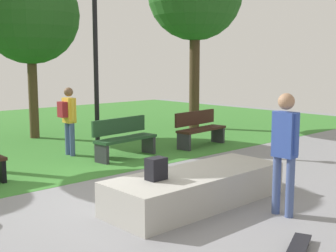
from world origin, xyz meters
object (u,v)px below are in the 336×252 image
(park_bench_far_left, at_px, (124,137))
(pedestrian_with_backpack, at_px, (68,115))
(skateboard_by_ledge, at_px, (298,247))
(concrete_ledge, at_px, (197,188))
(skater_performing_trick, at_px, (285,144))
(park_bench_far_right, at_px, (200,128))
(backpack_on_ledge, at_px, (156,169))
(lamp_post, at_px, (95,46))
(tree_young_birch, at_px, (30,15))

(park_bench_far_left, bearing_deg, pedestrian_with_backpack, 126.98)
(skateboard_by_ledge, bearing_deg, concrete_ledge, 77.71)
(skater_performing_trick, relative_size, park_bench_far_right, 1.07)
(backpack_on_ledge, xyz_separation_m, lamp_post, (2.31, 4.93, 1.92))
(backpack_on_ledge, bearing_deg, tree_young_birch, -104.47)
(concrete_ledge, xyz_separation_m, park_bench_far_left, (1.25, 3.50, 0.22))
(backpack_on_ledge, height_order, park_bench_far_left, park_bench_far_left)
(park_bench_far_right, relative_size, lamp_post, 0.38)
(skater_performing_trick, distance_m, pedestrian_with_backpack, 5.77)
(concrete_ledge, bearing_deg, lamp_post, 72.98)
(concrete_ledge, relative_size, pedestrian_with_backpack, 1.88)
(lamp_post, xyz_separation_m, pedestrian_with_backpack, (-1.08, -0.42, -1.64))
(park_bench_far_left, bearing_deg, backpack_on_ledge, -120.66)
(park_bench_far_right, height_order, pedestrian_with_backpack, pedestrian_with_backpack)
(backpack_on_ledge, xyz_separation_m, pedestrian_with_backpack, (1.23, 4.50, 0.28))
(skater_performing_trick, relative_size, pedestrian_with_backpack, 1.09)
(concrete_ledge, bearing_deg, park_bench_far_right, 42.74)
(skateboard_by_ledge, distance_m, tree_young_birch, 10.21)
(concrete_ledge, relative_size, lamp_post, 0.70)
(skater_performing_trick, distance_m, tree_young_birch, 9.02)
(lamp_post, bearing_deg, concrete_ledge, -107.02)
(skateboard_by_ledge, distance_m, park_bench_far_right, 6.73)
(backpack_on_ledge, height_order, park_bench_far_right, park_bench_far_right)
(lamp_post, bearing_deg, pedestrian_with_backpack, -158.65)
(concrete_ledge, height_order, backpack_on_ledge, backpack_on_ledge)
(skateboard_by_ledge, distance_m, lamp_post, 7.73)
(concrete_ledge, bearing_deg, skateboard_by_ledge, -102.29)
(park_bench_far_left, relative_size, pedestrian_with_backpack, 1.02)
(backpack_on_ledge, relative_size, park_bench_far_right, 0.20)
(lamp_post, height_order, pedestrian_with_backpack, lamp_post)
(concrete_ledge, relative_size, tree_young_birch, 0.62)
(skateboard_by_ledge, height_order, park_bench_far_left, park_bench_far_left)
(park_bench_far_left, height_order, lamp_post, lamp_post)
(park_bench_far_left, xyz_separation_m, lamp_post, (0.28, 1.49, 2.12))
(skater_performing_trick, height_order, lamp_post, lamp_post)
(backpack_on_ledge, xyz_separation_m, tree_young_birch, (1.80, 7.40, 2.82))
(park_bench_far_right, bearing_deg, backpack_on_ledge, -143.34)
(pedestrian_with_backpack, bearing_deg, park_bench_far_right, -21.52)
(concrete_ledge, distance_m, skater_performing_trick, 1.52)
(skateboard_by_ledge, relative_size, tree_young_birch, 0.17)
(tree_young_birch, relative_size, lamp_post, 1.14)
(concrete_ledge, height_order, skateboard_by_ledge, concrete_ledge)
(skater_performing_trick, xyz_separation_m, park_bench_far_left, (0.73, 4.69, -0.55))
(skateboard_by_ledge, xyz_separation_m, tree_young_birch, (1.46, 9.51, 3.43))
(park_bench_far_right, bearing_deg, skater_performing_trick, -124.26)
(skater_performing_trick, bearing_deg, pedestrian_with_backpack, 90.71)
(backpack_on_ledge, relative_size, lamp_post, 0.07)
(skater_performing_trick, distance_m, lamp_post, 6.46)
(skater_performing_trick, xyz_separation_m, tree_young_birch, (0.50, 8.67, 2.46))
(skater_performing_trick, bearing_deg, skateboard_by_ledge, -138.88)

